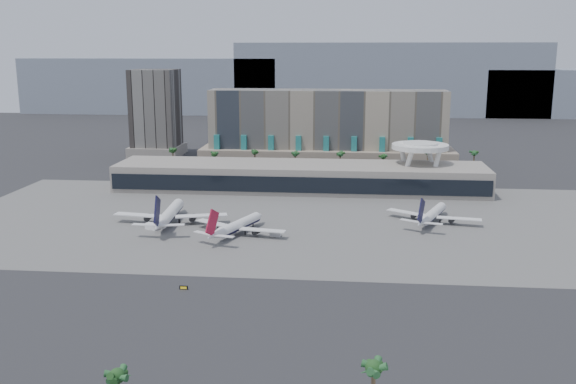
# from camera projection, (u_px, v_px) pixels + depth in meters

# --- Properties ---
(ground) EXTENTS (900.00, 900.00, 0.00)m
(ground) POSITION_uv_depth(u_px,v_px,m) (271.00, 267.00, 191.69)
(ground) COLOR #232326
(ground) RESTS_ON ground
(apron_pad) EXTENTS (260.00, 130.00, 0.06)m
(apron_pad) POSITION_uv_depth(u_px,v_px,m) (289.00, 220.00, 245.12)
(apron_pad) COLOR #5B5B59
(apron_pad) RESTS_ON ground
(mountain_ridge) EXTENTS (680.00, 60.00, 70.00)m
(mountain_ridge) POSITION_uv_depth(u_px,v_px,m) (356.00, 84.00, 639.20)
(mountain_ridge) COLOR gray
(mountain_ridge) RESTS_ON ground
(hotel) EXTENTS (140.00, 30.00, 42.00)m
(hotel) POSITION_uv_depth(u_px,v_px,m) (327.00, 136.00, 356.55)
(hotel) COLOR tan
(hotel) RESTS_ON ground
(office_tower) EXTENTS (30.00, 30.00, 52.00)m
(office_tower) POSITION_uv_depth(u_px,v_px,m) (156.00, 118.00, 389.92)
(office_tower) COLOR black
(office_tower) RESTS_ON ground
(terminal) EXTENTS (170.00, 32.50, 14.50)m
(terminal) POSITION_uv_depth(u_px,v_px,m) (300.00, 176.00, 296.99)
(terminal) COLOR gray
(terminal) RESTS_ON ground
(saucer_structure) EXTENTS (26.00, 26.00, 21.89)m
(saucer_structure) POSITION_uv_depth(u_px,v_px,m) (420.00, 150.00, 295.22)
(saucer_structure) COLOR white
(saucer_structure) RESTS_ON ground
(palm_row) EXTENTS (157.80, 2.80, 13.10)m
(palm_row) POSITION_uv_depth(u_px,v_px,m) (319.00, 155.00, 329.63)
(palm_row) COLOR brown
(palm_row) RESTS_ON ground
(airliner_left) EXTENTS (42.94, 44.29, 15.28)m
(airliner_left) POSITION_uv_depth(u_px,v_px,m) (170.00, 214.00, 238.22)
(airliner_left) COLOR white
(airliner_left) RESTS_ON ground
(airliner_centre) EXTENTS (34.24, 35.33, 12.84)m
(airliner_centre) POSITION_uv_depth(u_px,v_px,m) (237.00, 226.00, 224.96)
(airliner_centre) COLOR white
(airliner_centre) RESTS_ON ground
(airliner_right) EXTENTS (34.27, 35.35, 12.88)m
(airliner_right) POSITION_uv_depth(u_px,v_px,m) (432.00, 214.00, 240.20)
(airliner_right) COLOR white
(airliner_right) RESTS_ON ground
(service_vehicle_a) EXTENTS (5.22, 4.00, 2.29)m
(service_vehicle_a) POSITION_uv_depth(u_px,v_px,m) (152.00, 226.00, 231.67)
(service_vehicle_a) COLOR white
(service_vehicle_a) RESTS_ON ground
(service_vehicle_b) EXTENTS (4.05, 2.77, 1.92)m
(service_vehicle_b) POSITION_uv_depth(u_px,v_px,m) (275.00, 234.00, 223.24)
(service_vehicle_b) COLOR silver
(service_vehicle_b) RESTS_ON ground
(taxiway_sign) EXTENTS (2.34, 0.39, 1.06)m
(taxiway_sign) POSITION_uv_depth(u_px,v_px,m) (184.00, 288.00, 173.91)
(taxiway_sign) COLOR black
(taxiway_sign) RESTS_ON ground
(near_palm_a) EXTENTS (6.00, 6.00, 9.73)m
(near_palm_a) POSITION_uv_depth(u_px,v_px,m) (118.00, 383.00, 111.54)
(near_palm_a) COLOR brown
(near_palm_a) RESTS_ON ground
(near_palm_b) EXTENTS (6.00, 6.00, 15.46)m
(near_palm_b) POSITION_uv_depth(u_px,v_px,m) (374.00, 377.00, 102.49)
(near_palm_b) COLOR brown
(near_palm_b) RESTS_ON ground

